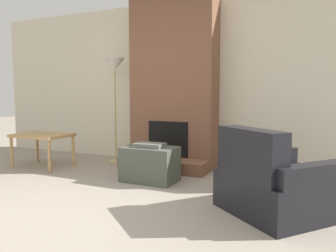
% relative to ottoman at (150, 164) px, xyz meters
% --- Properties ---
extents(ground_plane, '(24.00, 24.00, 0.00)m').
position_rel_ottoman_xyz_m(ground_plane, '(-0.11, -1.63, -0.23)').
color(ground_plane, gray).
extents(wall_back, '(7.52, 0.06, 2.60)m').
position_rel_ottoman_xyz_m(wall_back, '(-0.11, 1.27, 1.07)').
color(wall_back, beige).
rests_on(wall_back, ground_plane).
extents(fireplace, '(1.34, 0.82, 2.60)m').
position_rel_ottoman_xyz_m(fireplace, '(-0.11, 1.00, 1.00)').
color(fireplace, brown).
rests_on(fireplace, ground_plane).
extents(ottoman, '(0.69, 0.44, 0.50)m').
position_rel_ottoman_xyz_m(ottoman, '(0.00, 0.00, 0.00)').
color(ottoman, '#474C42').
rests_on(ottoman, ground_plane).
extents(armchair, '(1.36, 1.38, 0.82)m').
position_rel_ottoman_xyz_m(armchair, '(1.63, -0.49, 0.02)').
color(armchair, black).
rests_on(armchair, ground_plane).
extents(side_table, '(0.84, 0.58, 0.52)m').
position_rel_ottoman_xyz_m(side_table, '(-1.89, 0.04, 0.22)').
color(side_table, tan).
rests_on(side_table, ground_plane).
extents(floor_lamp_left, '(0.34, 0.34, 1.71)m').
position_rel_ottoman_xyz_m(floor_lamp_left, '(-1.11, 0.88, 1.26)').
color(floor_lamp_left, tan).
rests_on(floor_lamp_left, ground_plane).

